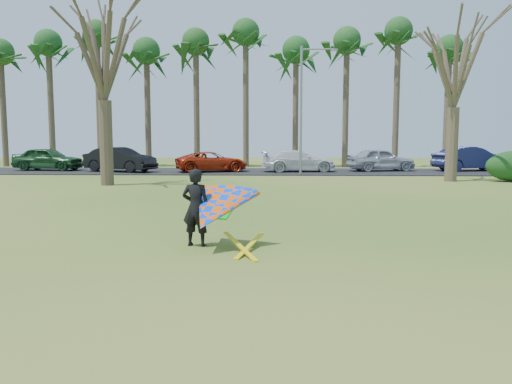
{
  "coord_description": "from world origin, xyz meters",
  "views": [
    {
      "loc": [
        0.47,
        -9.59,
        2.36
      ],
      "look_at": [
        0.0,
        2.0,
        1.1
      ],
      "focal_mm": 35.0,
      "sensor_mm": 36.0,
      "label": 1
    }
  ],
  "objects_px": {
    "bare_tree_right": "(455,59)",
    "car_2": "(212,162)",
    "car_1": "(120,159)",
    "car_5": "(471,159)",
    "streetlight": "(304,104)",
    "car_4": "(381,159)",
    "car_0": "(48,159)",
    "car_3": "(298,161)",
    "bare_tree_left": "(103,44)",
    "kite_flyer": "(213,209)"
  },
  "relations": [
    {
      "from": "bare_tree_right",
      "to": "car_2",
      "type": "relative_size",
      "value": 1.89
    },
    {
      "from": "car_1",
      "to": "car_5",
      "type": "relative_size",
      "value": 0.98
    },
    {
      "from": "streetlight",
      "to": "car_4",
      "type": "distance_m",
      "value": 7.57
    },
    {
      "from": "car_0",
      "to": "car_1",
      "type": "distance_m",
      "value": 5.7
    },
    {
      "from": "car_3",
      "to": "car_2",
      "type": "bearing_deg",
      "value": 86.2
    },
    {
      "from": "car_0",
      "to": "car_2",
      "type": "relative_size",
      "value": 0.98
    },
    {
      "from": "bare_tree_right",
      "to": "car_3",
      "type": "bearing_deg",
      "value": 140.34
    },
    {
      "from": "bare_tree_left",
      "to": "kite_flyer",
      "type": "relative_size",
      "value": 4.06
    },
    {
      "from": "streetlight",
      "to": "car_4",
      "type": "xyz_separation_m",
      "value": [
        5.6,
        3.6,
        -3.61
      ]
    },
    {
      "from": "car_1",
      "to": "car_2",
      "type": "bearing_deg",
      "value": -67.29
    },
    {
      "from": "car_0",
      "to": "car_4",
      "type": "height_order",
      "value": "car_0"
    },
    {
      "from": "car_0",
      "to": "car_2",
      "type": "height_order",
      "value": "car_0"
    },
    {
      "from": "streetlight",
      "to": "car_3",
      "type": "xyz_separation_m",
      "value": [
        -0.17,
        2.64,
        -3.67
      ]
    },
    {
      "from": "car_5",
      "to": "streetlight",
      "type": "bearing_deg",
      "value": 96.13
    },
    {
      "from": "car_2",
      "to": "kite_flyer",
      "type": "bearing_deg",
      "value": 166.3
    },
    {
      "from": "car_1",
      "to": "car_5",
      "type": "bearing_deg",
      "value": -65.26
    },
    {
      "from": "bare_tree_left",
      "to": "car_1",
      "type": "xyz_separation_m",
      "value": [
        -2.2,
        9.07,
        -6.02
      ]
    },
    {
      "from": "car_0",
      "to": "car_1",
      "type": "relative_size",
      "value": 0.95
    },
    {
      "from": "car_2",
      "to": "bare_tree_right",
      "type": "bearing_deg",
      "value": -135.57
    },
    {
      "from": "car_4",
      "to": "kite_flyer",
      "type": "distance_m",
      "value": 26.18
    },
    {
      "from": "bare_tree_left",
      "to": "kite_flyer",
      "type": "bearing_deg",
      "value": -63.21
    },
    {
      "from": "streetlight",
      "to": "car_3",
      "type": "relative_size",
      "value": 1.59
    },
    {
      "from": "bare_tree_left",
      "to": "car_3",
      "type": "xyz_separation_m",
      "value": [
        9.99,
        9.64,
        -6.13
      ]
    },
    {
      "from": "bare_tree_left",
      "to": "kite_flyer",
      "type": "distance_m",
      "value": 16.94
    },
    {
      "from": "car_4",
      "to": "kite_flyer",
      "type": "xyz_separation_m",
      "value": [
        -8.63,
        -24.72,
        -0.01
      ]
    },
    {
      "from": "bare_tree_left",
      "to": "car_0",
      "type": "relative_size",
      "value": 2.02
    },
    {
      "from": "car_3",
      "to": "car_5",
      "type": "bearing_deg",
      "value": -90.61
    },
    {
      "from": "car_5",
      "to": "kite_flyer",
      "type": "height_order",
      "value": "kite_flyer"
    },
    {
      "from": "streetlight",
      "to": "kite_flyer",
      "type": "relative_size",
      "value": 3.35
    },
    {
      "from": "car_3",
      "to": "kite_flyer",
      "type": "bearing_deg",
      "value": 166.32
    },
    {
      "from": "car_0",
      "to": "car_3",
      "type": "distance_m",
      "value": 17.78
    },
    {
      "from": "car_0",
      "to": "car_3",
      "type": "bearing_deg",
      "value": -86.85
    },
    {
      "from": "car_2",
      "to": "car_3",
      "type": "height_order",
      "value": "car_3"
    },
    {
      "from": "car_0",
      "to": "kite_flyer",
      "type": "xyz_separation_m",
      "value": [
        14.9,
        -24.37,
        -0.03
      ]
    },
    {
      "from": "car_2",
      "to": "streetlight",
      "type": "bearing_deg",
      "value": -132.06
    },
    {
      "from": "car_3",
      "to": "car_4",
      "type": "relative_size",
      "value": 1.08
    },
    {
      "from": "streetlight",
      "to": "car_1",
      "type": "relative_size",
      "value": 1.59
    },
    {
      "from": "car_3",
      "to": "kite_flyer",
      "type": "distance_m",
      "value": 23.93
    },
    {
      "from": "car_1",
      "to": "car_0",
      "type": "bearing_deg",
      "value": 98.3
    },
    {
      "from": "car_0",
      "to": "car_4",
      "type": "bearing_deg",
      "value": -84.04
    },
    {
      "from": "bare_tree_left",
      "to": "car_5",
      "type": "xyz_separation_m",
      "value": [
        22.09,
        10.95,
        -6.01
      ]
    },
    {
      "from": "streetlight",
      "to": "bare_tree_right",
      "type": "bearing_deg",
      "value": -27.03
    },
    {
      "from": "car_1",
      "to": "car_4",
      "type": "bearing_deg",
      "value": -64.82
    },
    {
      "from": "bare_tree_left",
      "to": "kite_flyer",
      "type": "height_order",
      "value": "bare_tree_left"
    },
    {
      "from": "car_0",
      "to": "car_5",
      "type": "height_order",
      "value": "car_5"
    },
    {
      "from": "car_2",
      "to": "car_5",
      "type": "bearing_deg",
      "value": -105.98
    },
    {
      "from": "car_0",
      "to": "car_4",
      "type": "xyz_separation_m",
      "value": [
        23.54,
        0.35,
        -0.02
      ]
    },
    {
      "from": "car_5",
      "to": "kite_flyer",
      "type": "relative_size",
      "value": 2.15
    },
    {
      "from": "bare_tree_left",
      "to": "car_2",
      "type": "bearing_deg",
      "value": 66.43
    },
    {
      "from": "car_1",
      "to": "car_4",
      "type": "xyz_separation_m",
      "value": [
        17.96,
        1.54,
        -0.04
      ]
    }
  ]
}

